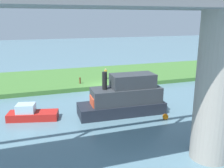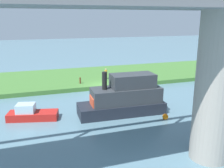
# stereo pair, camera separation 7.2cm
# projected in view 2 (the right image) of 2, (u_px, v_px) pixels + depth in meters

# --- Properties ---
(ground_plane) EXTENTS (160.00, 160.00, 0.00)m
(ground_plane) POSITION_uv_depth(u_px,v_px,m) (103.00, 90.00, 29.94)
(ground_plane) COLOR slate
(grassy_bank) EXTENTS (80.00, 12.00, 0.50)m
(grassy_bank) POSITION_uv_depth(u_px,v_px,m) (91.00, 77.00, 35.38)
(grassy_bank) COLOR #427533
(grassy_bank) RESTS_ON ground
(bridge_pylon) EXTENTS (2.27, 2.27, 8.76)m
(bridge_pylon) POSITION_uv_depth(u_px,v_px,m) (215.00, 89.00, 14.28)
(bridge_pylon) COLOR #9E998E
(bridge_pylon) RESTS_ON ground
(person_on_bank) EXTENTS (0.40, 0.40, 1.39)m
(person_on_bank) POSITION_uv_depth(u_px,v_px,m) (106.00, 74.00, 32.99)
(person_on_bank) COLOR #2D334C
(person_on_bank) RESTS_ON grassy_bank
(mooring_post) EXTENTS (0.20, 0.20, 0.77)m
(mooring_post) POSITION_uv_depth(u_px,v_px,m) (80.00, 80.00, 30.72)
(mooring_post) COLOR brown
(mooring_post) RESTS_ON grassy_bank
(riverboat_paddlewheel) EXTENTS (7.79, 2.89, 3.93)m
(riverboat_paddlewheel) POSITION_uv_depth(u_px,v_px,m) (124.00, 98.00, 22.15)
(riverboat_paddlewheel) COLOR #1E232D
(riverboat_paddlewheel) RESTS_ON ground
(motorboat_white) EXTENTS (4.35, 2.41, 1.37)m
(motorboat_white) POSITION_uv_depth(u_px,v_px,m) (31.00, 114.00, 21.07)
(motorboat_white) COLOR red
(motorboat_white) RESTS_ON ground
(marker_buoy) EXTENTS (0.50, 0.50, 0.50)m
(marker_buoy) POSITION_uv_depth(u_px,v_px,m) (165.00, 117.00, 21.06)
(marker_buoy) COLOR orange
(marker_buoy) RESTS_ON ground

